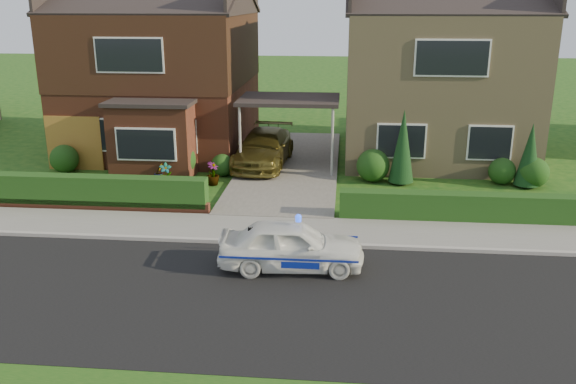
# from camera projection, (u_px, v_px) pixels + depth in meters

# --- Properties ---
(ground) EXTENTS (120.00, 120.00, 0.00)m
(ground) POSITION_uv_depth(u_px,v_px,m) (244.00, 297.00, 13.64)
(ground) COLOR #134412
(ground) RESTS_ON ground
(road) EXTENTS (60.00, 6.00, 0.02)m
(road) POSITION_uv_depth(u_px,v_px,m) (244.00, 297.00, 13.64)
(road) COLOR black
(road) RESTS_ON ground
(kerb) EXTENTS (60.00, 0.16, 0.12)m
(kerb) POSITION_uv_depth(u_px,v_px,m) (262.00, 243.00, 16.51)
(kerb) COLOR #9E9993
(kerb) RESTS_ON ground
(sidewalk) EXTENTS (60.00, 2.00, 0.10)m
(sidewalk) POSITION_uv_depth(u_px,v_px,m) (267.00, 229.00, 17.51)
(sidewalk) COLOR slate
(sidewalk) RESTS_ON ground
(driveway) EXTENTS (3.80, 12.00, 0.12)m
(driveway) POSITION_uv_depth(u_px,v_px,m) (289.00, 166.00, 24.05)
(driveway) COLOR #666059
(driveway) RESTS_ON ground
(house_left) EXTENTS (7.50, 9.53, 7.25)m
(house_left) POSITION_uv_depth(u_px,v_px,m) (162.00, 61.00, 26.19)
(house_left) COLOR brown
(house_left) RESTS_ON ground
(house_right) EXTENTS (7.50, 8.06, 7.25)m
(house_right) POSITION_uv_depth(u_px,v_px,m) (435.00, 67.00, 25.28)
(house_right) COLOR tan
(house_right) RESTS_ON ground
(carport_link) EXTENTS (3.80, 3.00, 2.77)m
(carport_link) POSITION_uv_depth(u_px,v_px,m) (289.00, 101.00, 23.22)
(carport_link) COLOR black
(carport_link) RESTS_ON ground
(garage_door) EXTENTS (2.20, 0.10, 2.10)m
(garage_door) POSITION_uv_depth(u_px,v_px,m) (74.00, 143.00, 23.51)
(garage_door) COLOR brown
(garage_door) RESTS_ON ground
(dwarf_wall) EXTENTS (7.70, 0.25, 0.36)m
(dwarf_wall) POSITION_uv_depth(u_px,v_px,m) (89.00, 205.00, 19.13)
(dwarf_wall) COLOR brown
(dwarf_wall) RESTS_ON ground
(hedge_left) EXTENTS (7.50, 0.55, 0.90)m
(hedge_left) POSITION_uv_depth(u_px,v_px,m) (92.00, 209.00, 19.33)
(hedge_left) COLOR #193A12
(hedge_left) RESTS_ON ground
(hedge_right) EXTENTS (7.50, 0.55, 0.80)m
(hedge_right) POSITION_uv_depth(u_px,v_px,m) (465.00, 222.00, 18.19)
(hedge_right) COLOR #193A12
(hedge_right) RESTS_ON ground
(shrub_left_far) EXTENTS (1.08, 1.08, 1.08)m
(shrub_left_far) POSITION_uv_depth(u_px,v_px,m) (64.00, 159.00, 23.25)
(shrub_left_far) COLOR #193A12
(shrub_left_far) RESTS_ON ground
(shrub_left_mid) EXTENTS (1.32, 1.32, 1.32)m
(shrub_left_mid) POSITION_uv_depth(u_px,v_px,m) (178.00, 160.00, 22.62)
(shrub_left_mid) COLOR #193A12
(shrub_left_mid) RESTS_ON ground
(shrub_left_near) EXTENTS (0.84, 0.84, 0.84)m
(shrub_left_near) POSITION_uv_depth(u_px,v_px,m) (222.00, 165.00, 22.83)
(shrub_left_near) COLOR #193A12
(shrub_left_near) RESTS_ON ground
(shrub_right_near) EXTENTS (1.20, 1.20, 1.20)m
(shrub_right_near) POSITION_uv_depth(u_px,v_px,m) (373.00, 166.00, 22.08)
(shrub_right_near) COLOR #193A12
(shrub_right_near) RESTS_ON ground
(shrub_right_mid) EXTENTS (0.96, 0.96, 0.96)m
(shrub_right_mid) POSITION_uv_depth(u_px,v_px,m) (502.00, 171.00, 21.80)
(shrub_right_mid) COLOR #193A12
(shrub_right_mid) RESTS_ON ground
(shrub_right_far) EXTENTS (1.08, 1.08, 1.08)m
(shrub_right_far) POSITION_uv_depth(u_px,v_px,m) (533.00, 173.00, 21.41)
(shrub_right_far) COLOR #193A12
(shrub_right_far) RESTS_ON ground
(conifer_a) EXTENTS (0.90, 0.90, 2.60)m
(conifer_a) POSITION_uv_depth(u_px,v_px,m) (402.00, 149.00, 21.59)
(conifer_a) COLOR black
(conifer_a) RESTS_ON ground
(conifer_b) EXTENTS (0.90, 0.90, 2.20)m
(conifer_b) POSITION_uv_depth(u_px,v_px,m) (530.00, 157.00, 21.26)
(conifer_b) COLOR black
(conifer_b) RESTS_ON ground
(police_car) EXTENTS (3.27, 3.64, 1.38)m
(police_car) POSITION_uv_depth(u_px,v_px,m) (291.00, 246.00, 14.91)
(police_car) COLOR white
(police_car) RESTS_ON ground
(driveway_car) EXTENTS (2.19, 4.75, 1.34)m
(driveway_car) POSITION_uv_depth(u_px,v_px,m) (264.00, 148.00, 23.83)
(driveway_car) COLOR brown
(driveway_car) RESTS_ON driveway
(potted_plant_a) EXTENTS (0.50, 0.41, 0.82)m
(potted_plant_a) POSITION_uv_depth(u_px,v_px,m) (166.00, 175.00, 21.59)
(potted_plant_a) COLOR gray
(potted_plant_a) RESTS_ON ground
(potted_plant_b) EXTENTS (0.50, 0.48, 0.71)m
(potted_plant_b) POSITION_uv_depth(u_px,v_px,m) (159.00, 173.00, 22.09)
(potted_plant_b) COLOR gray
(potted_plant_b) RESTS_ON ground
(potted_plant_c) EXTENTS (0.60, 0.60, 0.83)m
(potted_plant_c) POSITION_uv_depth(u_px,v_px,m) (213.00, 174.00, 21.68)
(potted_plant_c) COLOR gray
(potted_plant_c) RESTS_ON ground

